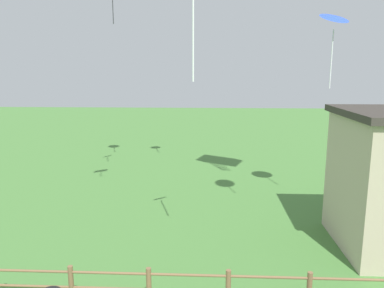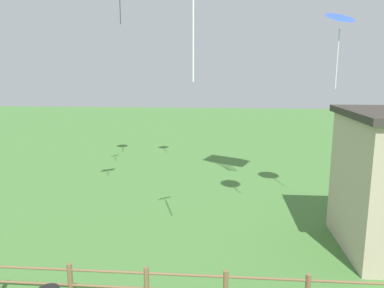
{
  "view_description": "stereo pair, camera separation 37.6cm",
  "coord_description": "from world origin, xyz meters",
  "views": [
    {
      "loc": [
        0.54,
        -3.81,
        6.29
      ],
      "look_at": [
        0.0,
        7.21,
        4.11
      ],
      "focal_mm": 35.0,
      "sensor_mm": 36.0,
      "label": 1
    },
    {
      "loc": [
        0.91,
        -3.79,
        6.29
      ],
      "look_at": [
        0.0,
        7.21,
        4.11
      ],
      "focal_mm": 35.0,
      "sensor_mm": 36.0,
      "label": 2
    }
  ],
  "objects": [
    {
      "name": "wooden_fence",
      "position": [
        -0.0,
        5.21,
        0.64
      ],
      "size": [
        14.99,
        0.14,
        1.13
      ],
      "color": "brown",
      "rests_on": "ground_plane"
    },
    {
      "name": "kite_blue_delta",
      "position": [
        5.58,
        12.44,
        8.35
      ],
      "size": [
        1.55,
        1.51,
        3.18
      ],
      "color": "blue"
    }
  ]
}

